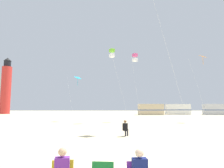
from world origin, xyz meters
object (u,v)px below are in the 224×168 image
object	(u,v)px
kite_diamond_cyan	(77,79)
lighthouse_distant	(6,87)
kite_flyer_standing	(125,128)
kite_box_lime	(112,53)
kite_diamond_orange	(202,59)
rv_van_white	(178,109)
kite_box_rainbow	(135,58)
rv_van_silver	(216,109)
rv_van_tan	(151,109)

from	to	relation	value
kite_diamond_cyan	lighthouse_distant	bearing A→B (deg)	132.11
kite_flyer_standing	kite_box_lime	distance (m)	15.22
kite_diamond_orange	rv_van_white	distance (m)	27.80
kite_box_rainbow	lighthouse_distant	distance (m)	46.25
lighthouse_distant	rv_van_silver	xyz separation A→B (m)	(58.88, -5.93, -6.45)
kite_box_rainbow	kite_box_lime	bearing A→B (deg)	-151.57
kite_box_lime	kite_box_rainbow	bearing A→B (deg)	28.43
kite_diamond_cyan	kite_flyer_standing	bearing A→B (deg)	-67.44
rv_van_white	rv_van_silver	world-z (taller)	same
kite_diamond_orange	rv_van_tan	world-z (taller)	kite_diamond_orange
kite_flyer_standing	lighthouse_distant	world-z (taller)	lighthouse_distant
rv_van_white	rv_van_silver	size ratio (longest dim) A/B	0.99
kite_diamond_cyan	rv_van_white	size ratio (longest dim) A/B	1.02
rv_van_tan	rv_van_white	world-z (taller)	same
lighthouse_distant	rv_van_silver	world-z (taller)	lighthouse_distant
lighthouse_distant	rv_van_silver	size ratio (longest dim) A/B	2.55
rv_van_silver	kite_diamond_cyan	bearing A→B (deg)	-140.27
lighthouse_distant	rv_van_white	world-z (taller)	lighthouse_distant
kite_box_rainbow	rv_van_white	distance (m)	30.45
kite_box_rainbow	rv_van_white	xyz separation A→B (m)	(14.24, 25.73, -7.91)
kite_diamond_cyan	rv_van_tan	xyz separation A→B (m)	(15.16, 22.53, -4.84)
kite_diamond_cyan	rv_van_tan	distance (m)	27.58
kite_flyer_standing	kite_diamond_orange	distance (m)	19.88
kite_flyer_standing	kite_box_lime	size ratio (longest dim) A/B	0.12
kite_box_lime	rv_van_tan	world-z (taller)	kite_box_lime
kite_flyer_standing	kite_diamond_cyan	bearing A→B (deg)	-47.45
kite_box_rainbow	rv_van_tan	bearing A→B (deg)	74.37
lighthouse_distant	rv_van_white	xyz separation A→B (m)	(49.27, -4.43, -6.45)
kite_flyer_standing	kite_diamond_orange	size ratio (longest dim) A/B	0.12
kite_box_rainbow	rv_van_white	world-z (taller)	kite_box_rainbow
kite_diamond_orange	rv_van_silver	world-z (taller)	kite_diamond_orange
kite_flyer_standing	rv_van_silver	bearing A→B (deg)	-104.32
kite_box_lime	rv_van_tan	xyz separation A→B (m)	(9.94, 25.27, -8.09)
kite_flyer_standing	kite_box_rainbow	size ratio (longest dim) A/B	0.12
kite_diamond_cyan	lighthouse_distant	xyz separation A→B (m)	(-26.43, 29.24, 1.61)
kite_box_rainbow	rv_van_silver	bearing A→B (deg)	45.45
kite_flyer_standing	kite_box_rainbow	bearing A→B (deg)	-79.38
kite_flyer_standing	kite_box_lime	bearing A→B (deg)	-65.19
kite_box_rainbow	kite_diamond_orange	bearing A→B (deg)	-3.71
rv_van_silver	kite_box_rainbow	bearing A→B (deg)	-130.51
rv_van_white	rv_van_silver	xyz separation A→B (m)	(9.61, -1.50, 0.00)
kite_box_rainbow	kite_box_lime	size ratio (longest dim) A/B	0.98
kite_diamond_orange	kite_diamond_cyan	bearing A→B (deg)	175.16
kite_diamond_cyan	kite_box_lime	xyz separation A→B (m)	(5.22, -2.75, 3.25)
kite_diamond_orange	rv_van_white	xyz separation A→B (m)	(4.61, 26.35, -7.54)
kite_box_lime	kite_flyer_standing	bearing A→B (deg)	-85.17
kite_diamond_orange	kite_box_lime	world-z (taller)	kite_box_lime
kite_box_rainbow	kite_diamond_cyan	size ratio (longest dim) A/B	1.49
kite_box_lime	lighthouse_distant	size ratio (longest dim) A/B	0.60
rv_van_white	kite_flyer_standing	bearing A→B (deg)	-109.60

